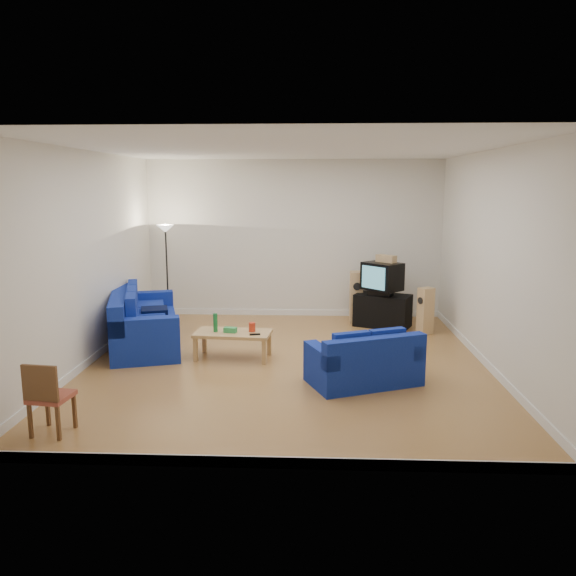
{
  "coord_description": "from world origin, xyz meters",
  "views": [
    {
      "loc": [
        0.37,
        -8.22,
        2.68
      ],
      "look_at": [
        0.0,
        0.4,
        1.1
      ],
      "focal_mm": 35.0,
      "sensor_mm": 36.0,
      "label": 1
    }
  ],
  "objects_px": {
    "coffee_table": "(233,335)",
    "tv_stand": "(383,310)",
    "sofa_loveseat": "(365,365)",
    "television": "(382,276)",
    "sofa_three_seat": "(141,326)"
  },
  "relations": [
    {
      "from": "tv_stand",
      "to": "television",
      "type": "height_order",
      "value": "television"
    },
    {
      "from": "coffee_table",
      "to": "television",
      "type": "height_order",
      "value": "television"
    },
    {
      "from": "sofa_loveseat",
      "to": "tv_stand",
      "type": "xyz_separation_m",
      "value": [
        0.63,
        3.25,
        0.04
      ]
    },
    {
      "from": "coffee_table",
      "to": "tv_stand",
      "type": "relative_size",
      "value": 1.2
    },
    {
      "from": "coffee_table",
      "to": "tv_stand",
      "type": "xyz_separation_m",
      "value": [
        2.6,
        2.16,
        -0.06
      ]
    },
    {
      "from": "television",
      "to": "sofa_loveseat",
      "type": "bearing_deg",
      "value": -54.16
    },
    {
      "from": "sofa_three_seat",
      "to": "sofa_loveseat",
      "type": "relative_size",
      "value": 1.58
    },
    {
      "from": "tv_stand",
      "to": "coffee_table",
      "type": "bearing_deg",
      "value": -116.06
    },
    {
      "from": "sofa_loveseat",
      "to": "television",
      "type": "relative_size",
      "value": 1.99
    },
    {
      "from": "tv_stand",
      "to": "sofa_loveseat",
      "type": "bearing_deg",
      "value": -76.8
    },
    {
      "from": "sofa_three_seat",
      "to": "sofa_loveseat",
      "type": "bearing_deg",
      "value": 47.8
    },
    {
      "from": "sofa_loveseat",
      "to": "coffee_table",
      "type": "xyz_separation_m",
      "value": [
        -1.96,
        1.09,
        0.1
      ]
    },
    {
      "from": "sofa_three_seat",
      "to": "sofa_loveseat",
      "type": "xyz_separation_m",
      "value": [
        3.62,
        -1.74,
        -0.07
      ]
    },
    {
      "from": "coffee_table",
      "to": "television",
      "type": "distance_m",
      "value": 3.37
    },
    {
      "from": "sofa_three_seat",
      "to": "television",
      "type": "distance_m",
      "value": 4.5
    }
  ]
}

